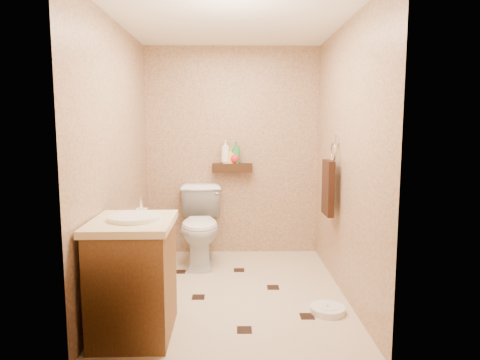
{
  "coord_description": "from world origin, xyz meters",
  "views": [
    {
      "loc": [
        0.02,
        -3.73,
        1.51
      ],
      "look_at": [
        0.08,
        0.25,
        1.0
      ],
      "focal_mm": 32.0,
      "sensor_mm": 36.0,
      "label": 1
    }
  ],
  "objects": [
    {
      "name": "towel_ring",
      "position": [
        0.91,
        0.25,
        0.95
      ],
      "size": [
        0.12,
        0.3,
        0.76
      ],
      "color": "silver",
      "rests_on": "wall_right"
    },
    {
      "name": "ceiling",
      "position": [
        0.0,
        0.0,
        2.4
      ],
      "size": [
        2.0,
        2.5,
        0.02
      ],
      "primitive_type": "cube",
      "color": "white",
      "rests_on": "wall_back"
    },
    {
      "name": "floor_accents",
      "position": [
        0.05,
        -0.03,
        0.0
      ],
      "size": [
        1.25,
        1.42,
        0.01
      ],
      "color": "black",
      "rests_on": "ground"
    },
    {
      "name": "bottle_b",
      "position": [
        -0.02,
        1.17,
        1.16
      ],
      "size": [
        0.1,
        0.1,
        0.18
      ],
      "primitive_type": "imported",
      "rotation": [
        0.0,
        0.0,
        1.79
      ],
      "color": "yellow",
      "rests_on": "wall_shelf"
    },
    {
      "name": "wall_back",
      "position": [
        0.0,
        1.25,
        1.2
      ],
      "size": [
        2.0,
        0.04,
        2.4
      ],
      "primitive_type": "cube",
      "color": "tan",
      "rests_on": "ground"
    },
    {
      "name": "ground",
      "position": [
        0.0,
        0.0,
        0.0
      ],
      "size": [
        2.5,
        2.5,
        0.0
      ],
      "primitive_type": "plane",
      "color": "beige",
      "rests_on": "ground"
    },
    {
      "name": "toilet",
      "position": [
        -0.35,
        0.83,
        0.42
      ],
      "size": [
        0.51,
        0.84,
        0.83
      ],
      "primitive_type": "imported",
      "rotation": [
        0.0,
        0.0,
        0.06
      ],
      "color": "white",
      "rests_on": "ground"
    },
    {
      "name": "wall_left",
      "position": [
        -1.0,
        0.0,
        1.2
      ],
      "size": [
        0.04,
        2.5,
        2.4
      ],
      "primitive_type": "cube",
      "color": "tan",
      "rests_on": "ground"
    },
    {
      "name": "wall_front",
      "position": [
        0.0,
        -1.25,
        1.2
      ],
      "size": [
        2.0,
        0.04,
        2.4
      ],
      "primitive_type": "cube",
      "color": "tan",
      "rests_on": "ground"
    },
    {
      "name": "toilet_paper",
      "position": [
        -0.94,
        0.65,
        0.6
      ],
      "size": [
        0.12,
        0.11,
        0.12
      ],
      "color": "white",
      "rests_on": "wall_left"
    },
    {
      "name": "bottle_a",
      "position": [
        -0.08,
        1.17,
        1.21
      ],
      "size": [
        0.15,
        0.15,
        0.27
      ],
      "primitive_type": "imported",
      "rotation": [
        0.0,
        0.0,
        5.49
      ],
      "color": "white",
      "rests_on": "wall_shelf"
    },
    {
      "name": "bathroom_scale",
      "position": [
        0.78,
        -0.45,
        0.03
      ],
      "size": [
        0.3,
        0.3,
        0.06
      ],
      "rotation": [
        0.0,
        0.0,
        0.06
      ],
      "color": "white",
      "rests_on": "ground"
    },
    {
      "name": "bottle_d",
      "position": [
        0.04,
        1.17,
        1.2
      ],
      "size": [
        0.1,
        0.1,
        0.25
      ],
      "primitive_type": "imported",
      "rotation": [
        0.0,
        0.0,
        3.17
      ],
      "color": "#2F8D3E",
      "rests_on": "wall_shelf"
    },
    {
      "name": "toilet_brush",
      "position": [
        -0.82,
        1.07,
        0.16
      ],
      "size": [
        0.1,
        0.1,
        0.46
      ],
      "color": "#175C54",
      "rests_on": "ground"
    },
    {
      "name": "bottle_c",
      "position": [
        0.03,
        1.17,
        1.15
      ],
      "size": [
        0.15,
        0.15,
        0.16
      ],
      "primitive_type": "imported",
      "rotation": [
        0.0,
        0.0,
        4.88
      ],
      "color": "red",
      "rests_on": "wall_shelf"
    },
    {
      "name": "wall_shelf",
      "position": [
        0.0,
        1.17,
        1.02
      ],
      "size": [
        0.46,
        0.14,
        0.1
      ],
      "primitive_type": "cube",
      "color": "#351A0E",
      "rests_on": "wall_back"
    },
    {
      "name": "wall_right",
      "position": [
        1.0,
        0.0,
        1.2
      ],
      "size": [
        0.04,
        2.5,
        2.4
      ],
      "primitive_type": "cube",
      "color": "tan",
      "rests_on": "ground"
    },
    {
      "name": "vanity",
      "position": [
        -0.7,
        -0.77,
        0.44
      ],
      "size": [
        0.58,
        0.7,
        0.98
      ],
      "rotation": [
        0.0,
        0.0,
        0.02
      ],
      "color": "brown",
      "rests_on": "ground"
    }
  ]
}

